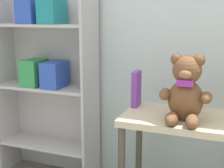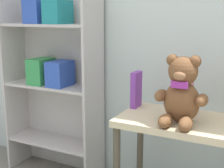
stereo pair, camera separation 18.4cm
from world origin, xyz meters
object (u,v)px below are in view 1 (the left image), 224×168
object	(u,v)px
book_standing_purple	(136,89)
book_standing_pink	(189,95)
display_table	(185,135)
teddy_bear	(186,91)
bookshelf_side	(48,72)

from	to	relation	value
book_standing_purple	book_standing_pink	xyz separation A→B (m)	(0.30, 0.01, -0.01)
display_table	book_standing_purple	distance (m)	0.38
book_standing_pink	display_table	bearing A→B (deg)	-91.45
teddy_bear	bookshelf_side	bearing A→B (deg)	163.92
bookshelf_side	book_standing_purple	world-z (taller)	bookshelf_side
bookshelf_side	book_standing_purple	xyz separation A→B (m)	(0.68, -0.13, -0.03)
book_standing_pink	book_standing_purple	bearing A→B (deg)	-178.98
display_table	teddy_bear	world-z (taller)	teddy_bear
display_table	book_standing_pink	xyz separation A→B (m)	(-0.00, 0.10, 0.20)
display_table	teddy_bear	xyz separation A→B (m)	(0.00, -0.07, 0.26)
display_table	book_standing_pink	size ratio (longest dim) A/B	3.64
bookshelf_side	book_standing_purple	bearing A→B (deg)	-10.53
teddy_bear	book_standing_purple	world-z (taller)	teddy_bear
bookshelf_side	teddy_bear	bearing A→B (deg)	-16.08
bookshelf_side	book_standing_purple	size ratio (longest dim) A/B	6.27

